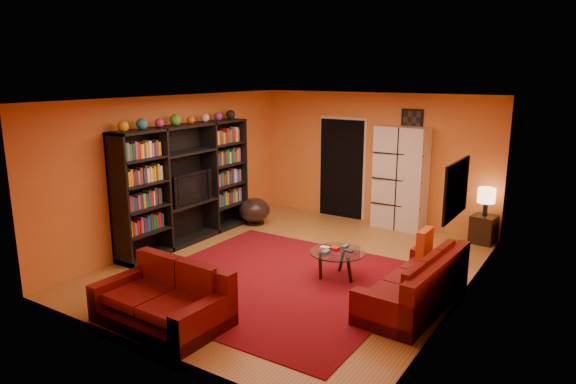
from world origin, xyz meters
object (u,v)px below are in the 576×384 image
Objects in this scene: tv at (189,187)px; coffee_table at (337,255)px; storage_cabinet at (400,178)px; side_table at (483,229)px; entertainment_unit at (186,184)px; sofa at (420,286)px; loveseat at (167,299)px; table_lamp at (486,196)px; bowl_chair at (254,210)px.

tv is 3.09m from coffee_table.
tv is 0.48× the size of storage_cabinet.
storage_cabinet is 1.77m from side_table.
sofa is (4.41, -0.39, -0.76)m from entertainment_unit.
loveseat reaches higher than side_table.
storage_cabinet is at bearing 92.99° from coffee_table.
coffee_table is 3.25m from table_lamp.
entertainment_unit is 1.73m from bowl_chair.
tv is at bearing -131.72° from storage_cabinet.
bowl_chair is at bearing 149.11° from coffee_table.
storage_cabinet is 2.95m from bowl_chair.
table_lamp reaches higher than coffee_table.
table_lamp is (0.12, 3.14, 0.57)m from sofa.
loveseat is at bearing -68.41° from bowl_chair.
table_lamp reaches higher than sofa.
coffee_table is at bearing -2.07° from entertainment_unit.
entertainment_unit is 4.49m from sofa.
coffee_table is 2.98m from storage_cabinet.
side_table is (1.45, 2.86, -0.12)m from coffee_table.
storage_cabinet reaches higher than table_lamp.
storage_cabinet is at bearing 43.81° from entertainment_unit.
entertainment_unit reaches higher than tv.
bowl_chair is 1.28× the size of side_table.
table_lamp is at bearing -24.69° from loveseat.
side_table is (4.53, 2.75, -0.80)m from entertainment_unit.
entertainment_unit reaches higher than side_table.
entertainment_unit reaches higher than bowl_chair.
coffee_table is (3.02, -0.12, -0.63)m from tv.
table_lamp is at bearing 2.28° from storage_cabinet.
loveseat is (1.92, -2.41, -0.77)m from entertainment_unit.
storage_cabinet is (2.87, 2.79, -0.00)m from tv.
tv is 1.90× the size of table_lamp.
entertainment_unit is at bearing 99.26° from tv.
entertainment_unit is 3.66× the size of coffee_table.
side_table is at bearing -58.50° from tv.
entertainment_unit is at bearing -148.71° from side_table.
loveseat is 2.56× the size of bowl_chair.
bowl_chair is at bearing 76.13° from entertainment_unit.
table_lamp reaches higher than bowl_chair.
coffee_table is 3.21m from side_table.
entertainment_unit is 5.94× the size of table_lamp.
tv is 4.00m from storage_cabinet.
coffee_table is 0.41× the size of storage_cabinet.
table_lamp is (1.61, -0.05, -0.14)m from storage_cabinet.
storage_cabinet is at bearing 178.22° from table_lamp.
entertainment_unit is 3.18m from loveseat.
bowl_chair is at bearing -163.30° from side_table.
tv is at bearing 178.29° from sofa.
loveseat is at bearing -116.51° from coffee_table.
sofa is 2.46× the size of coffee_table.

